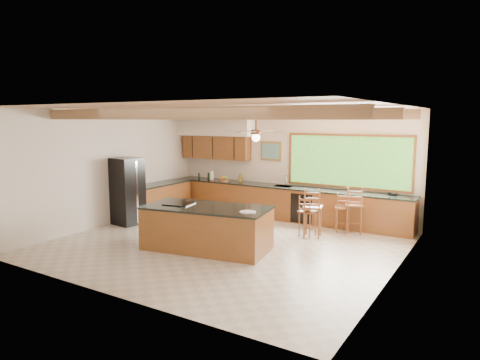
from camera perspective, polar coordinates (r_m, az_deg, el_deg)
The scene contains 9 objects.
ground at distance 9.61m, azimuth -2.05°, elevation -8.56°, with size 7.20×7.20×0.00m, color beige.
room_shell at distance 9.86m, azimuth -0.83°, elevation 4.96°, with size 7.27×6.54×3.02m.
counter_run at distance 12.00m, azimuth 1.36°, elevation -2.90°, with size 7.12×3.10×1.22m.
island at distance 9.18m, azimuth -4.46°, elevation -6.36°, with size 2.84×1.69×0.95m.
refrigerator at distance 11.63m, azimuth -14.75°, elevation -1.45°, with size 0.75×0.73×1.76m.
bar_stool_a at distance 10.20m, azimuth 8.89°, elevation -4.29°, with size 0.38×0.38×0.98m.
bar_stool_b at distance 10.76m, azimuth 13.43°, elevation -3.71°, with size 0.47×0.48×1.00m.
bar_stool_c at distance 10.12m, azimuth 9.55°, elevation -3.71°, with size 0.52×0.52×1.19m.
bar_stool_d at distance 10.67m, azimuth 14.89°, elevation -3.36°, with size 0.52×0.52×1.15m.
Camera 1 is at (5.12, -7.65, 2.76)m, focal length 32.00 mm.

